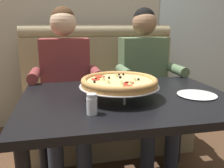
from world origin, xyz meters
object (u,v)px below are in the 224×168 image
object	(u,v)px
shaker_oregano	(92,106)
plate_near_left	(197,94)
dining_table	(128,111)
booth_bench	(103,101)
pizza	(119,82)
diner_left	(66,78)
diner_right	(146,74)

from	to	relation	value
shaker_oregano	plate_near_left	size ratio (longest dim) A/B	0.43
dining_table	booth_bench	bearing A→B (deg)	90.00
pizza	shaker_oregano	distance (m)	0.29
shaker_oregano	plate_near_left	xyz separation A→B (m)	(0.64, 0.17, -0.03)
diner_left	pizza	xyz separation A→B (m)	(0.29, -0.66, 0.11)
diner_right	plate_near_left	xyz separation A→B (m)	(0.06, -0.71, 0.02)
booth_bench	plate_near_left	world-z (taller)	booth_bench
diner_right	shaker_oregano	size ratio (longest dim) A/B	12.99
booth_bench	diner_left	distance (m)	0.53
diner_left	pizza	distance (m)	0.73
dining_table	pizza	size ratio (longest dim) A/B	2.71
pizza	shaker_oregano	world-z (taller)	pizza
shaker_oregano	pizza	bearing A→B (deg)	49.99
booth_bench	diner_right	bearing A→B (deg)	-37.74
diner_right	shaker_oregano	bearing A→B (deg)	-123.62
booth_bench	diner_right	size ratio (longest dim) A/B	1.20
diner_left	pizza	size ratio (longest dim) A/B	2.84
diner_left	plate_near_left	world-z (taller)	diner_left
dining_table	plate_near_left	size ratio (longest dim) A/B	5.32
diner_left	diner_right	distance (m)	0.69
diner_right	dining_table	bearing A→B (deg)	-118.08
dining_table	shaker_oregano	xyz separation A→B (m)	(-0.24, -0.23, 0.13)
shaker_oregano	dining_table	bearing A→B (deg)	44.18
dining_table	plate_near_left	bearing A→B (deg)	-8.67
shaker_oregano	booth_bench	bearing A→B (deg)	78.17
diner_left	shaker_oregano	xyz separation A→B (m)	(0.10, -0.88, 0.06)
booth_bench	pizza	bearing A→B (deg)	-93.58
diner_right	plate_near_left	bearing A→B (deg)	-85.29
dining_table	shaker_oregano	world-z (taller)	shaker_oregano
booth_bench	pizza	size ratio (longest dim) A/B	3.41
shaker_oregano	plate_near_left	distance (m)	0.67
booth_bench	dining_table	distance (m)	0.94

